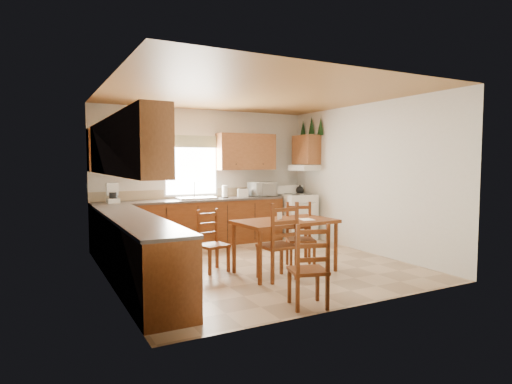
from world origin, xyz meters
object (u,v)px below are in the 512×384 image
chair_far_left (213,241)px  stove (298,217)px  dining_table (285,246)px  chair_near_right (277,241)px  chair_near_left (308,265)px  microwave (262,189)px  chair_far_right (301,235)px

chair_far_left → stove: bearing=22.1°
stove → dining_table: (-1.69, -2.22, -0.08)m
dining_table → chair_near_right: 0.43m
dining_table → chair_near_right: bearing=-142.0°
stove → chair_far_left: bearing=-142.2°
chair_near_left → chair_near_right: 1.17m
microwave → chair_far_left: size_ratio=0.54×
stove → dining_table: stove is taller
stove → chair_far_left: 3.12m
stove → chair_near_left: 4.28m
stove → chair_near_right: chair_near_right is taller
chair_near_left → chair_near_right: chair_near_right is taller
chair_near_right → microwave: bearing=-117.5°
microwave → chair_far_left: bearing=-139.8°
chair_near_left → stove: bearing=-105.5°
microwave → chair_near_right: bearing=-120.5°
stove → chair_near_right: (-1.99, -2.49, 0.07)m
stove → microwave: bearing=161.4°
dining_table → chair_far_right: chair_far_right is taller
stove → microwave: (-0.69, 0.31, 0.60)m
chair_far_left → chair_near_left: bearing=-90.0°
chair_far_right → stove: bearing=79.8°
dining_table → chair_far_right: (0.37, 0.15, 0.11)m
chair_far_left → chair_far_right: (1.31, -0.39, 0.04)m
chair_near_left → chair_far_right: bearing=-104.8°
chair_near_left → chair_far_right: 1.82m
chair_near_right → chair_far_left: 1.03m
chair_near_left → chair_far_left: size_ratio=1.05×
dining_table → chair_far_right: size_ratio=1.46×
microwave → dining_table: bearing=-117.1°
dining_table → chair_near_right: (-0.30, -0.27, 0.15)m
chair_near_left → dining_table: bearing=-95.6°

